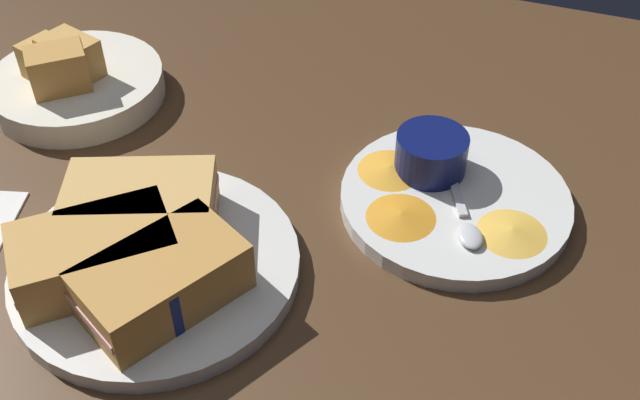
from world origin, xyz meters
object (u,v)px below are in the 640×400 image
(sandwich_half_near, at_px, (141,204))
(plate_chips_companion, at_px, (455,200))
(bread_basket_rear, at_px, (74,81))
(sandwich_half_far, at_px, (94,254))
(plate_sandwich_main, at_px, (157,266))
(ramekin_dark_sauce, at_px, (153,291))
(spoon_by_gravy_ramekin, at_px, (467,226))
(sandwich_half_extra, at_px, (162,280))
(spoon_by_dark_ramekin, at_px, (178,258))
(ramekin_light_gravy, at_px, (431,152))

(sandwich_half_near, height_order, plate_chips_companion, sandwich_half_near)
(plate_chips_companion, bearing_deg, bread_basket_rear, 176.26)
(sandwich_half_near, height_order, sandwich_half_far, same)
(plate_sandwich_main, bearing_deg, sandwich_half_near, 129.96)
(sandwich_half_near, bearing_deg, sandwich_half_far, -95.04)
(sandwich_half_near, relative_size, bread_basket_rear, 0.77)
(ramekin_dark_sauce, height_order, spoon_by_gravy_ramekin, ramekin_dark_sauce)
(sandwich_half_extra, bearing_deg, spoon_by_dark_ramekin, 104.34)
(sandwich_half_far, height_order, spoon_by_gravy_ramekin, sandwich_half_far)
(plate_sandwich_main, xyz_separation_m, plate_chips_companion, (0.23, 0.17, 0.00))
(ramekin_dark_sauce, bearing_deg, plate_sandwich_main, 120.96)
(sandwich_half_extra, distance_m, bread_basket_rear, 0.34)
(ramekin_dark_sauce, bearing_deg, sandwich_half_near, 125.08)
(sandwich_half_near, bearing_deg, sandwich_half_extra, -50.04)
(sandwich_half_extra, relative_size, ramekin_dark_sauce, 2.20)
(plate_sandwich_main, distance_m, sandwich_half_far, 0.06)
(sandwich_half_near, relative_size, spoon_by_dark_ramekin, 1.50)
(sandwich_half_extra, distance_m, ramekin_dark_sauce, 0.01)
(ramekin_dark_sauce, bearing_deg, sandwich_half_extra, 82.44)
(sandwich_half_far, bearing_deg, plate_sandwich_main, 39.96)
(ramekin_light_gravy, xyz_separation_m, bread_basket_rear, (-0.41, 0.00, -0.01))
(sandwich_half_extra, height_order, ramekin_light_gravy, sandwich_half_extra)
(spoon_by_dark_ramekin, height_order, plate_chips_companion, spoon_by_dark_ramekin)
(plate_sandwich_main, relative_size, sandwich_half_near, 1.68)
(ramekin_dark_sauce, distance_m, ramekin_light_gravy, 0.30)
(sandwich_half_near, distance_m, bread_basket_rear, 0.25)
(sandwich_half_extra, bearing_deg, ramekin_dark_sauce, -97.56)
(sandwich_half_extra, height_order, bread_basket_rear, bread_basket_rear)
(sandwich_half_extra, distance_m, ramekin_light_gravy, 0.29)
(plate_chips_companion, distance_m, ramekin_light_gravy, 0.05)
(sandwich_half_far, xyz_separation_m, bread_basket_rear, (-0.18, 0.23, -0.02))
(sandwich_half_far, height_order, sandwich_half_extra, same)
(plate_chips_companion, distance_m, bread_basket_rear, 0.44)
(sandwich_half_near, bearing_deg, ramekin_light_gravy, 36.42)
(plate_chips_companion, xyz_separation_m, spoon_by_gravy_ramekin, (0.02, -0.04, 0.01))
(sandwich_half_extra, height_order, ramekin_dark_sauce, sandwich_half_extra)
(ramekin_dark_sauce, relative_size, spoon_by_dark_ramekin, 0.69)
(plate_chips_companion, bearing_deg, spoon_by_gravy_ramekin, -65.50)
(spoon_by_dark_ramekin, xyz_separation_m, spoon_by_gravy_ramekin, (0.23, 0.13, 0.00))
(spoon_by_dark_ramekin, distance_m, plate_chips_companion, 0.27)
(sandwich_half_far, bearing_deg, sandwich_half_extra, -5.04)
(spoon_by_dark_ramekin, bearing_deg, bread_basket_rear, 140.14)
(plate_sandwich_main, relative_size, ramekin_light_gravy, 3.59)
(plate_chips_companion, bearing_deg, ramekin_light_gravy, 140.19)
(sandwich_half_far, height_order, bread_basket_rear, bread_basket_rear)
(ramekin_dark_sauce, xyz_separation_m, bread_basket_rear, (-0.25, 0.25, -0.02))
(spoon_by_gravy_ramekin, bearing_deg, ramekin_light_gravy, 126.70)
(spoon_by_gravy_ramekin, xyz_separation_m, bread_basket_rear, (-0.46, 0.07, 0.00))
(sandwich_half_near, bearing_deg, bread_basket_rear, 138.15)
(plate_sandwich_main, distance_m, spoon_by_dark_ramekin, 0.02)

